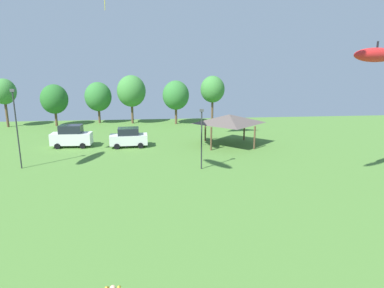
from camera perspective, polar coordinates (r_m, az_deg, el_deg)
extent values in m
sphere|color=#DBAD89|center=(13.79, -13.07, -22.36)|extent=(0.22, 0.22, 0.22)
cylinder|color=gold|center=(13.92, -13.98, -22.20)|extent=(0.08, 0.48, 0.37)
cylinder|color=gold|center=(13.86, -12.03, -22.24)|extent=(0.08, 0.48, 0.37)
ellipsoid|color=red|center=(30.49, 28.38, 12.93)|extent=(5.04, 2.82, 1.14)
cube|color=black|center=(30.50, 28.45, 13.51)|extent=(0.11, 0.16, 1.40)
cylinder|color=yellow|center=(31.65, -14.34, 21.94)|extent=(0.13, 0.23, 1.28)
cube|color=silver|center=(41.28, -19.43, 0.85)|extent=(4.52, 1.85, 1.31)
cube|color=#1E232D|center=(41.07, -19.55, 2.37)|extent=(2.50, 1.65, 0.92)
cylinder|color=black|center=(40.27, -17.77, -0.28)|extent=(0.65, 0.24, 0.64)
cylinder|color=black|center=(41.89, -17.24, 0.28)|extent=(0.65, 0.24, 0.64)
cylinder|color=black|center=(41.02, -21.53, -0.35)|extent=(0.65, 0.24, 0.64)
cylinder|color=black|center=(42.61, -20.87, 0.21)|extent=(0.65, 0.24, 0.64)
cube|color=silver|center=(39.67, -10.50, 0.76)|extent=(4.30, 2.07, 1.11)
cube|color=#1E232D|center=(39.47, -10.56, 2.10)|extent=(2.40, 1.82, 0.78)
cylinder|color=black|center=(38.88, -8.58, -0.26)|extent=(0.65, 0.25, 0.64)
cylinder|color=black|center=(40.68, -8.61, 0.36)|extent=(0.65, 0.25, 0.64)
cylinder|color=black|center=(38.96, -12.41, -0.40)|extent=(0.65, 0.25, 0.64)
cylinder|color=black|center=(40.75, -12.27, 0.22)|extent=(0.65, 0.25, 0.64)
cylinder|color=brown|center=(37.50, 3.22, 0.90)|extent=(0.20, 0.20, 2.60)
cylinder|color=brown|center=(38.56, 10.38, 1.05)|extent=(0.20, 0.20, 2.60)
cylinder|color=brown|center=(41.90, 2.24, 2.26)|extent=(0.20, 0.20, 2.60)
cylinder|color=brown|center=(42.85, 8.70, 2.37)|extent=(0.20, 0.20, 2.60)
pyramid|color=#564C47|center=(39.80, 6.21, 4.22)|extent=(6.31, 5.89, 1.00)
cylinder|color=#2D2D33|center=(34.30, -27.11, 1.93)|extent=(0.12, 0.12, 6.96)
cube|color=#4C4C51|center=(33.84, -27.77, 7.91)|extent=(0.36, 0.20, 0.24)
cylinder|color=#2D2D33|center=(30.57, 1.60, 0.53)|extent=(0.12, 0.12, 5.25)
cube|color=#4C4C51|center=(30.07, 1.63, 5.63)|extent=(0.36, 0.20, 0.24)
cylinder|color=brown|center=(57.73, -28.50, 4.45)|extent=(0.36, 0.36, 3.98)
ellipsoid|color=#3D7F38|center=(57.40, -28.87, 7.67)|extent=(3.41, 3.41, 3.75)
cylinder|color=brown|center=(55.63, -21.71, 4.12)|extent=(0.36, 0.36, 2.58)
ellipsoid|color=#286628|center=(55.28, -21.97, 6.96)|extent=(3.98, 3.98, 4.38)
cylinder|color=brown|center=(56.23, -15.20, 4.73)|extent=(0.36, 0.36, 2.62)
ellipsoid|color=#337533|center=(55.88, -15.38, 7.62)|extent=(4.11, 4.11, 4.52)
cylinder|color=brown|center=(54.74, -9.93, 5.18)|extent=(0.36, 0.36, 3.41)
ellipsoid|color=#3D7F38|center=(54.36, -10.07, 8.69)|extent=(4.41, 4.41, 4.85)
cylinder|color=brown|center=(53.57, -2.68, 4.94)|extent=(0.36, 0.36, 2.94)
ellipsoid|color=#337533|center=(53.20, -2.72, 8.13)|extent=(4.07, 4.07, 4.47)
cylinder|color=brown|center=(56.47, 3.40, 5.76)|extent=(0.36, 0.36, 3.68)
ellipsoid|color=#3D7F38|center=(56.11, 3.45, 9.10)|extent=(3.90, 3.90, 4.29)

